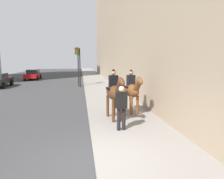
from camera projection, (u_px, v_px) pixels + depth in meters
sidewalk_slab at (151, 156)px, 5.49m from camera, size 120.00×3.25×0.12m
mounted_horse_near at (114, 92)px, 8.55m from camera, size 2.15×0.76×2.28m
mounted_horse_far at (132, 90)px, 9.62m from camera, size 2.15×0.75×2.21m
pedestrian_greeting at (121, 105)px, 7.25m from camera, size 0.30×0.42×1.70m
car_far_lane at (33, 74)px, 27.87m from camera, size 4.48×2.01×1.44m
traffic_light_near_curb at (79, 61)px, 19.76m from camera, size 0.20×0.44×4.02m
traffic_light_far_curb at (77, 60)px, 20.28m from camera, size 0.20×0.44×4.13m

